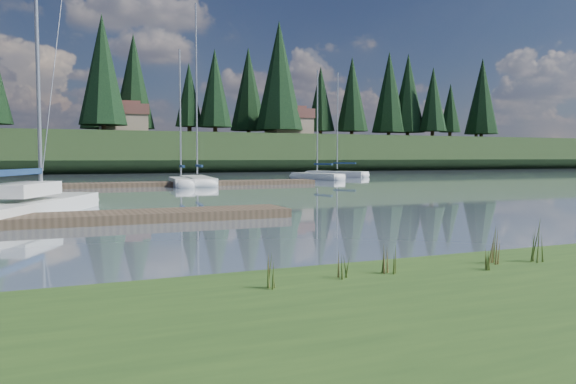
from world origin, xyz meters
name	(u,v)px	position (x,y,z in m)	size (l,w,h in m)	color
ground	(107,187)	(0.00, 30.00, 0.00)	(200.00, 200.00, 0.00)	gray
ridge	(77,153)	(0.00, 73.00, 2.50)	(200.00, 20.00, 5.00)	#1D2F17
sailboat_main	(41,202)	(-3.85, 12.68, 0.42)	(5.32, 9.17, 13.21)	white
dock_near	(34,220)	(-4.00, 9.00, 0.15)	(16.00, 2.00, 0.30)	#4C3D2C
dock_far	(137,185)	(2.00, 30.00, 0.15)	(26.00, 2.20, 0.30)	#4C3D2C
sailboat_bg_2	(180,181)	(5.03, 30.33, 0.33)	(1.94, 6.38, 9.62)	white
sailboat_bg_3	(196,180)	(6.68, 32.41, 0.32)	(2.89, 9.35, 13.38)	white
sailboat_bg_4	(313,176)	(18.60, 36.78, 0.33)	(3.07, 6.76, 9.96)	white
sailboat_bg_5	(332,173)	(23.53, 42.53, 0.32)	(4.97, 7.26, 10.78)	white
weed_0	(344,262)	(0.26, -2.48, 0.58)	(0.17, 0.14, 0.55)	#475B23
weed_1	(390,261)	(1.03, -2.48, 0.54)	(0.17, 0.14, 0.45)	#475B23
weed_2	(494,248)	(2.98, -2.50, 0.60)	(0.17, 0.14, 0.60)	#475B23
weed_3	(268,274)	(-0.96, -2.69, 0.54)	(0.17, 0.14, 0.46)	#475B23
weed_4	(486,260)	(2.52, -2.83, 0.50)	(0.17, 0.14, 0.36)	#475B23
weed_5	(535,243)	(3.71, -2.64, 0.65)	(0.17, 0.14, 0.72)	#475B23
mud_lip	(301,286)	(0.00, -1.60, 0.07)	(60.00, 0.50, 0.14)	#33281C
conifer_4	(103,70)	(3.00, 66.00, 13.09)	(6.16, 6.16, 15.10)	#382619
conifer_5	(189,95)	(15.00, 70.00, 10.83)	(3.96, 3.96, 10.35)	#382619
conifer_6	(279,76)	(28.00, 68.00, 13.99)	(7.04, 7.04, 17.00)	#382619
conifer_7	(352,94)	(42.00, 71.00, 12.19)	(5.28, 5.28, 13.20)	#382619
conifer_8	(433,99)	(55.00, 67.00, 11.51)	(4.62, 4.62, 11.77)	#382619
conifer_9	(482,96)	(68.00, 70.00, 12.87)	(5.94, 5.94, 14.62)	#382619
house_1	(123,118)	(6.00, 71.00, 7.31)	(6.30, 5.30, 4.65)	gray
house_2	(289,122)	(30.00, 69.00, 7.31)	(6.30, 5.30, 4.65)	gray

